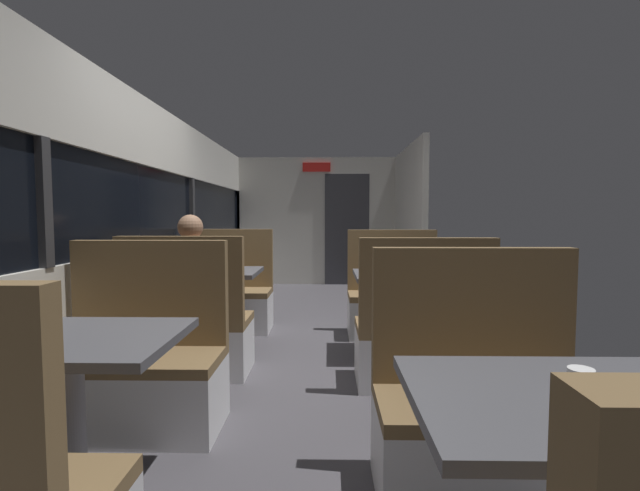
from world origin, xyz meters
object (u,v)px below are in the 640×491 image
Objects in this scene: dining_table_mid_window at (211,281)px; bench_mid_window_facing_entry at (228,300)px; bench_front_aisle_facing_entry at (482,422)px; dining_table_front_aisle at (568,429)px; seated_passenger at (190,305)px; coffee_cup_primary at (416,266)px; bench_mid_window_facing_end at (188,333)px; bench_rear_aisle_facing_entry at (394,304)px; bench_rear_aisle_facing_end at (422,341)px; dining_table_near_window at (71,359)px; coffee_cup_secondary at (581,384)px; bench_near_window_facing_entry at (141,373)px; dining_table_rear_aisle at (406,285)px.

bench_mid_window_facing_entry is (0.00, 0.70, -0.31)m from dining_table_mid_window.
dining_table_front_aisle is at bearing -90.00° from bench_front_aisle_facing_entry.
coffee_cup_primary is at bearing 17.35° from seated_passenger.
bench_mid_window_facing_end is 1.00× the size of bench_mid_window_facing_entry.
bench_rear_aisle_facing_entry is (1.79, -0.20, 0.00)m from bench_mid_window_facing_entry.
bench_rear_aisle_facing_end is at bearing -26.68° from dining_table_mid_window.
dining_table_near_window is 2.29m from dining_table_mid_window.
dining_table_mid_window and dining_table_front_aisle have the same top height.
bench_mid_window_facing_entry reaches higher than coffee_cup_primary.
bench_rear_aisle_facing_entry is at bearing 32.18° from seated_passenger.
coffee_cup_secondary is (0.01, -0.74, 0.46)m from bench_front_aisle_facing_entry.
bench_rear_aisle_facing_end is 1.00× the size of bench_rear_aisle_facing_entry.
bench_rear_aisle_facing_entry is (1.79, 2.09, 0.00)m from bench_near_window_facing_entry.
bench_near_window_facing_entry is 1.22× the size of dining_table_mid_window.
dining_table_rear_aisle is 0.82× the size of bench_rear_aisle_facing_entry.
bench_front_aisle_facing_entry is at bearing 90.71° from coffee_cup_secondary.
bench_mid_window_facing_entry is (0.00, 1.40, 0.00)m from bench_mid_window_facing_end.
bench_near_window_facing_entry reaches higher than dining_table_rear_aisle.
dining_table_mid_window is at bearing 173.62° from dining_table_rear_aisle.
coffee_cup_primary reaches higher than dining_table_near_window.
bench_rear_aisle_facing_end is 12.22× the size of coffee_cup_primary.
bench_mid_window_facing_entry is at bearing 138.23° from bench_rear_aisle_facing_end.
bench_rear_aisle_facing_end is 0.87× the size of seated_passenger.
bench_mid_window_facing_entry is 1.80m from bench_rear_aisle_facing_entry.
dining_table_near_window is 10.00× the size of coffee_cup_primary.
bench_mid_window_facing_entry is at bearing 116.53° from dining_table_front_aisle.
bench_rear_aisle_facing_entry is at bearing 33.81° from bench_mid_window_facing_end.
bench_near_window_facing_entry is 0.98m from seated_passenger.
bench_rear_aisle_facing_end is (0.00, -0.70, -0.31)m from dining_table_rear_aisle.
bench_near_window_facing_entry reaches higher than dining_table_near_window.
dining_table_near_window is 10.00× the size of coffee_cup_secondary.
coffee_cup_secondary is at bearing -89.74° from bench_rear_aisle_facing_end.
dining_table_front_aisle and dining_table_rear_aisle have the same top height.
coffee_cup_secondary is (0.01, -2.02, 0.46)m from bench_rear_aisle_facing_end.
bench_mid_window_facing_entry is at bearing 159.21° from coffee_cup_primary.
dining_table_front_aisle is 3.40m from bench_rear_aisle_facing_entry.
bench_mid_window_facing_entry is at bearing 90.00° from bench_mid_window_facing_end.
dining_table_front_aisle is 2.86m from coffee_cup_primary.
coffee_cup_primary reaches higher than dining_table_rear_aisle.
dining_table_front_aisle is at bearing -51.61° from seated_passenger.
coffee_cup_primary is (0.13, 2.86, 0.15)m from dining_table_front_aisle.
bench_near_window_facing_entry is at bearing -90.00° from bench_mid_window_facing_end.
dining_table_near_window is 0.71× the size of seated_passenger.
dining_table_mid_window is at bearing 121.81° from dining_table_front_aisle.
bench_rear_aisle_facing_end is at bearing -90.00° from bench_rear_aisle_facing_entry.
bench_rear_aisle_facing_entry is 12.22× the size of coffee_cup_primary.
bench_near_window_facing_entry is at bearing -140.88° from coffee_cup_primary.
dining_table_rear_aisle is at bearing -126.37° from coffee_cup_primary.
bench_near_window_facing_entry is at bearing 143.39° from coffee_cup_secondary.
coffee_cup_secondary is at bearing -76.24° from dining_table_front_aisle.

